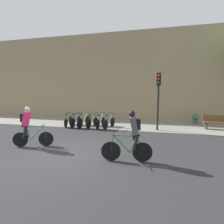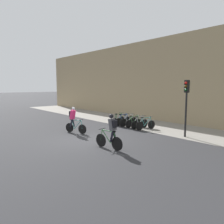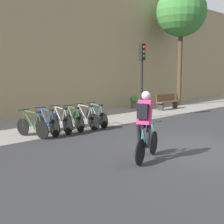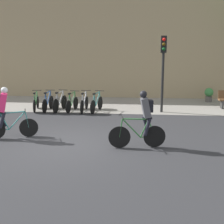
{
  "view_description": "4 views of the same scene",
  "coord_description": "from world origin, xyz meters",
  "px_view_note": "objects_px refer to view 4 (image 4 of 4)",
  "views": [
    {
      "loc": [
        3.12,
        -5.97,
        2.44
      ],
      "look_at": [
        0.97,
        2.76,
        1.35
      ],
      "focal_mm": 28.0,
      "sensor_mm": 36.0,
      "label": 1
    },
    {
      "loc": [
        10.51,
        -7.03,
        3.16
      ],
      "look_at": [
        0.94,
        1.12,
        1.65
      ],
      "focal_mm": 35.0,
      "sensor_mm": 36.0,
      "label": 2
    },
    {
      "loc": [
        -8.17,
        -4.39,
        2.25
      ],
      "look_at": [
        -1.23,
        2.55,
        0.95
      ],
      "focal_mm": 50.0,
      "sensor_mm": 36.0,
      "label": 3
    },
    {
      "loc": [
        2.26,
        -9.45,
        3.15
      ],
      "look_at": [
        1.27,
        1.58,
        0.73
      ],
      "focal_mm": 50.0,
      "sensor_mm": 36.0,
      "label": 4
    }
  ],
  "objects_px": {
    "parked_bike_3": "(72,103)",
    "parked_bike_2": "(60,103)",
    "traffic_light_pole": "(163,60)",
    "cyclist_pink": "(5,111)",
    "cyclist_grey": "(143,118)",
    "parked_bike_1": "(48,103)",
    "parked_bike_0": "(36,103)",
    "potted_plant": "(209,94)",
    "parked_bike_5": "(97,104)",
    "parked_bike_4": "(84,103)"
  },
  "relations": [
    {
      "from": "parked_bike_0",
      "to": "parked_bike_1",
      "type": "bearing_deg",
      "value": 0.07
    },
    {
      "from": "parked_bike_0",
      "to": "parked_bike_5",
      "type": "height_order",
      "value": "parked_bike_5"
    },
    {
      "from": "parked_bike_1",
      "to": "parked_bike_5",
      "type": "relative_size",
      "value": 0.97
    },
    {
      "from": "cyclist_pink",
      "to": "parked_bike_0",
      "type": "xyz_separation_m",
      "value": [
        -0.49,
        4.51,
        -0.57
      ]
    },
    {
      "from": "parked_bike_0",
      "to": "parked_bike_3",
      "type": "bearing_deg",
      "value": 0.01
    },
    {
      "from": "parked_bike_5",
      "to": "traffic_light_pole",
      "type": "relative_size",
      "value": 0.47
    },
    {
      "from": "parked_bike_0",
      "to": "potted_plant",
      "type": "xyz_separation_m",
      "value": [
        8.78,
        3.06,
        0.06
      ]
    },
    {
      "from": "parked_bike_3",
      "to": "parked_bike_2",
      "type": "bearing_deg",
      "value": 179.99
    },
    {
      "from": "parked_bike_1",
      "to": "parked_bike_3",
      "type": "bearing_deg",
      "value": -0.02
    },
    {
      "from": "parked_bike_2",
      "to": "parked_bike_4",
      "type": "relative_size",
      "value": 1.01
    },
    {
      "from": "parked_bike_4",
      "to": "cyclist_pink",
      "type": "bearing_deg",
      "value": -112.48
    },
    {
      "from": "parked_bike_3",
      "to": "traffic_light_pole",
      "type": "relative_size",
      "value": 0.44
    },
    {
      "from": "cyclist_pink",
      "to": "parked_bike_1",
      "type": "height_order",
      "value": "cyclist_pink"
    },
    {
      "from": "cyclist_pink",
      "to": "traffic_light_pole",
      "type": "bearing_deg",
      "value": 40.29
    },
    {
      "from": "parked_bike_3",
      "to": "parked_bike_0",
      "type": "bearing_deg",
      "value": -179.99
    },
    {
      "from": "parked_bike_1",
      "to": "parked_bike_4",
      "type": "distance_m",
      "value": 1.77
    },
    {
      "from": "cyclist_grey",
      "to": "potted_plant",
      "type": "bearing_deg",
      "value": 65.59
    },
    {
      "from": "cyclist_grey",
      "to": "parked_bike_1",
      "type": "bearing_deg",
      "value": 131.62
    },
    {
      "from": "parked_bike_2",
      "to": "traffic_light_pole",
      "type": "relative_size",
      "value": 0.49
    },
    {
      "from": "cyclist_pink",
      "to": "parked_bike_2",
      "type": "distance_m",
      "value": 4.6
    },
    {
      "from": "parked_bike_0",
      "to": "cyclist_pink",
      "type": "bearing_deg",
      "value": -83.81
    },
    {
      "from": "cyclist_grey",
      "to": "traffic_light_pole",
      "type": "relative_size",
      "value": 0.51
    },
    {
      "from": "traffic_light_pole",
      "to": "cyclist_grey",
      "type": "bearing_deg",
      "value": -99.96
    },
    {
      "from": "parked_bike_3",
      "to": "parked_bike_4",
      "type": "bearing_deg",
      "value": -0.07
    },
    {
      "from": "parked_bike_0",
      "to": "potted_plant",
      "type": "distance_m",
      "value": 9.29
    },
    {
      "from": "traffic_light_pole",
      "to": "potted_plant",
      "type": "xyz_separation_m",
      "value": [
        2.77,
        2.89,
        -2.0
      ]
    },
    {
      "from": "cyclist_pink",
      "to": "potted_plant",
      "type": "distance_m",
      "value": 11.24
    },
    {
      "from": "parked_bike_2",
      "to": "parked_bike_5",
      "type": "distance_m",
      "value": 1.77
    },
    {
      "from": "cyclist_grey",
      "to": "parked_bike_0",
      "type": "height_order",
      "value": "cyclist_grey"
    },
    {
      "from": "parked_bike_2",
      "to": "parked_bike_4",
      "type": "height_order",
      "value": "parked_bike_2"
    },
    {
      "from": "parked_bike_2",
      "to": "potted_plant",
      "type": "relative_size",
      "value": 2.2
    },
    {
      "from": "parked_bike_2",
      "to": "traffic_light_pole",
      "type": "xyz_separation_m",
      "value": [
        4.83,
        0.17,
        2.04
      ]
    },
    {
      "from": "cyclist_grey",
      "to": "parked_bike_1",
      "type": "height_order",
      "value": "cyclist_grey"
    },
    {
      "from": "parked_bike_0",
      "to": "potted_plant",
      "type": "relative_size",
      "value": 2.02
    },
    {
      "from": "cyclist_pink",
      "to": "parked_bike_1",
      "type": "relative_size",
      "value": 1.08
    },
    {
      "from": "cyclist_pink",
      "to": "parked_bike_5",
      "type": "relative_size",
      "value": 1.05
    },
    {
      "from": "parked_bike_1",
      "to": "parked_bike_5",
      "type": "height_order",
      "value": "parked_bike_1"
    },
    {
      "from": "parked_bike_4",
      "to": "potted_plant",
      "type": "relative_size",
      "value": 2.18
    },
    {
      "from": "parked_bike_2",
      "to": "potted_plant",
      "type": "xyz_separation_m",
      "value": [
        7.6,
        3.06,
        0.03
      ]
    },
    {
      "from": "parked_bike_3",
      "to": "parked_bike_5",
      "type": "xyz_separation_m",
      "value": [
        1.18,
        -0.0,
        0.01
      ]
    },
    {
      "from": "parked_bike_1",
      "to": "parked_bike_2",
      "type": "distance_m",
      "value": 0.59
    },
    {
      "from": "parked_bike_2",
      "to": "cyclist_pink",
      "type": "bearing_deg",
      "value": -98.66
    },
    {
      "from": "cyclist_pink",
      "to": "parked_bike_3",
      "type": "xyz_separation_m",
      "value": [
        1.28,
        4.51,
        -0.57
      ]
    },
    {
      "from": "parked_bike_4",
      "to": "parked_bike_5",
      "type": "bearing_deg",
      "value": 0.02
    },
    {
      "from": "cyclist_pink",
      "to": "parked_bike_0",
      "type": "bearing_deg",
      "value": 96.19
    },
    {
      "from": "cyclist_grey",
      "to": "parked_bike_5",
      "type": "bearing_deg",
      "value": 112.95
    },
    {
      "from": "cyclist_grey",
      "to": "parked_bike_5",
      "type": "distance_m",
      "value": 5.53
    },
    {
      "from": "parked_bike_1",
      "to": "parked_bike_5",
      "type": "bearing_deg",
      "value": -0.02
    },
    {
      "from": "cyclist_grey",
      "to": "parked_bike_1",
      "type": "distance_m",
      "value": 6.8
    },
    {
      "from": "cyclist_pink",
      "to": "parked_bike_4",
      "type": "distance_m",
      "value": 4.91
    }
  ]
}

